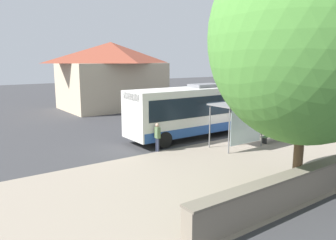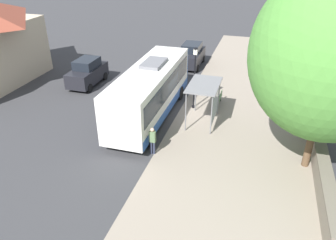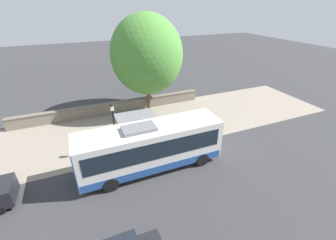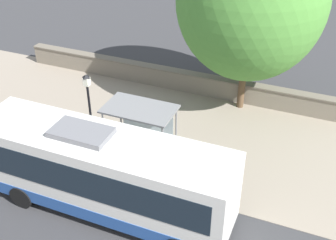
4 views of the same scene
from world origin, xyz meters
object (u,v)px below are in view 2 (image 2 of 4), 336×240
Objects in this scene: shade_tree at (332,55)px; parked_car_far_lane at (87,73)px; bus at (151,90)px; bench at (218,99)px; street_lamp_near at (195,73)px; parked_car_behind_bus at (191,55)px; bus_shelter at (207,91)px; pedestrian at (153,139)px.

shade_tree is 18.43m from parked_car_far_lane.
shade_tree is (-9.63, 3.01, 4.16)m from bus.
bench is 2.81m from street_lamp_near.
bus is 2.30× the size of street_lamp_near.
parked_car_behind_bus is at bearing -55.75° from shade_tree.
bus is 2.46× the size of parked_car_far_lane.
parked_car_far_lane is at bearing 44.51° from parked_car_behind_bus.
parked_car_far_lane reaches higher than bench.
bench is 0.43× the size of parked_car_behind_bus.
bus_shelter is (-3.67, -0.11, 0.37)m from bus.
parked_car_behind_bus is at bearing -91.61° from bus.
pedestrian is (-1.59, 4.29, -0.88)m from bus.
parked_car_behind_bus is at bearing -64.14° from bench.
pedestrian is at bearing 64.79° from bus_shelter.
bus_shelter is at bearing 81.03° from bench.
parked_car_far_lane reaches higher than parked_car_behind_bus.
parked_car_behind_bus is (3.80, -7.84, 0.53)m from bench.
bus_shelter is 11.17m from parked_car_behind_bus.
pedestrian reaches higher than bench.
parked_car_far_lane is (6.77, -3.74, -0.83)m from bus.
shade_tree is at bearing 133.32° from bench.
parked_car_behind_bus is at bearing -135.49° from parked_car_far_lane.
shade_tree is at bearing -170.95° from pedestrian.
pedestrian is 11.60m from parked_car_far_lane.
street_lamp_near is at bearing -57.52° from bus_shelter.
pedestrian is 0.17× the size of shade_tree.
parked_car_behind_bus is (3.37, -10.58, -1.21)m from bus_shelter.
shade_tree is 2.44× the size of parked_car_far_lane.
bench is at bearing -109.32° from pedestrian.
bus is 5.18m from bench.
shade_tree is 17.32m from parked_car_behind_bus.
street_lamp_near is (-0.89, -6.26, 1.63)m from pedestrian.
bus_shelter is at bearing -27.62° from shade_tree.
bus is 10.92m from shade_tree.
bus is 1.01× the size of shade_tree.
bus is 4.66m from pedestrian.
parked_car_far_lane is at bearing -22.39° from shade_tree.
street_lamp_near is at bearing -141.67° from bus.
pedestrian is 0.90× the size of bench.
parked_car_far_lane is at bearing -19.20° from bus_shelter.
parked_car_behind_bus is at bearing -72.36° from bus_shelter.
street_lamp_near is 1.07× the size of parked_car_far_lane.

